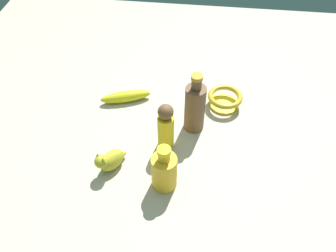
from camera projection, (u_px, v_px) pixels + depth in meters
ground at (168, 141)px, 1.30m from camera, size 2.00×2.00×0.00m
bottle_short at (164, 171)px, 1.12m from camera, size 0.08×0.08×0.17m
cat_figurine at (110, 160)px, 1.19m from camera, size 0.10×0.11×0.09m
bottle_tall at (195, 107)px, 1.28m from camera, size 0.07×0.07×0.24m
nail_polish_jar at (167, 113)px, 1.37m from camera, size 0.03×0.03×0.05m
banana at (126, 97)px, 1.43m from camera, size 0.20×0.11×0.05m
bowl at (225, 99)px, 1.40m from camera, size 0.13×0.13×0.05m
person_figure_adult at (166, 127)px, 1.22m from camera, size 0.07×0.07×0.19m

